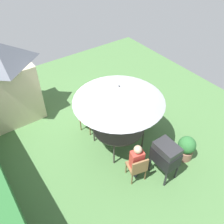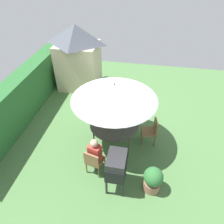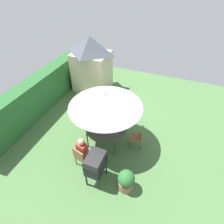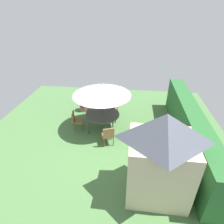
{
  "view_description": "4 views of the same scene",
  "coord_description": "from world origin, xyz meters",
  "px_view_note": "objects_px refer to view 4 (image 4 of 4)",
  "views": [
    {
      "loc": [
        -4.85,
        3.03,
        5.91
      ],
      "look_at": [
        -0.08,
        -0.36,
        0.82
      ],
      "focal_mm": 38.97,
      "sensor_mm": 36.0,
      "label": 1
    },
    {
      "loc": [
        -5.61,
        -0.99,
        5.25
      ],
      "look_at": [
        -0.34,
        -0.03,
        0.98
      ],
      "focal_mm": 33.32,
      "sensor_mm": 36.0,
      "label": 2
    },
    {
      "loc": [
        -5.17,
        -2.16,
        5.63
      ],
      "look_at": [
        -0.35,
        -0.26,
        1.26
      ],
      "focal_mm": 29.42,
      "sensor_mm": 36.0,
      "label": 3
    },
    {
      "loc": [
        6.55,
        1.14,
        5.12
      ],
      "look_at": [
        -0.55,
        0.3,
        0.99
      ],
      "focal_mm": 29.7,
      "sensor_mm": 36.0,
      "label": 4
    }
  ],
  "objects_px": {
    "potted_plant_by_shed": "(84,104)",
    "bbq_grill": "(101,97)",
    "patio_umbrella": "(102,89)",
    "chair_near_shed": "(113,106)",
    "chair_far_side": "(76,119)",
    "chair_toward_hedge": "(108,135)",
    "person_in_red": "(113,102)",
    "patio_table": "(102,115)",
    "garden_shed": "(160,157)"
  },
  "relations": [
    {
      "from": "bbq_grill",
      "to": "potted_plant_by_shed",
      "type": "relative_size",
      "value": 1.5
    },
    {
      "from": "garden_shed",
      "to": "chair_far_side",
      "type": "xyz_separation_m",
      "value": [
        -3.06,
        -3.4,
        -0.94
      ]
    },
    {
      "from": "patio_umbrella",
      "to": "bbq_grill",
      "type": "xyz_separation_m",
      "value": [
        -1.65,
        -0.35,
        -1.15
      ]
    },
    {
      "from": "potted_plant_by_shed",
      "to": "chair_near_shed",
      "type": "bearing_deg",
      "value": 81.73
    },
    {
      "from": "bbq_grill",
      "to": "chair_far_side",
      "type": "bearing_deg",
      "value": -24.99
    },
    {
      "from": "patio_umbrella",
      "to": "potted_plant_by_shed",
      "type": "relative_size",
      "value": 3.21
    },
    {
      "from": "garden_shed",
      "to": "bbq_grill",
      "type": "bearing_deg",
      "value": -152.73
    },
    {
      "from": "chair_toward_hedge",
      "to": "potted_plant_by_shed",
      "type": "relative_size",
      "value": 1.13
    },
    {
      "from": "patio_umbrella",
      "to": "chair_near_shed",
      "type": "bearing_deg",
      "value": 165.62
    },
    {
      "from": "garden_shed",
      "to": "person_in_red",
      "type": "relative_size",
      "value": 2.27
    },
    {
      "from": "person_in_red",
      "to": "chair_near_shed",
      "type": "bearing_deg",
      "value": 165.62
    },
    {
      "from": "garden_shed",
      "to": "patio_umbrella",
      "type": "relative_size",
      "value": 1.12
    },
    {
      "from": "potted_plant_by_shed",
      "to": "person_in_red",
      "type": "height_order",
      "value": "person_in_red"
    },
    {
      "from": "patio_table",
      "to": "chair_near_shed",
      "type": "height_order",
      "value": "chair_near_shed"
    },
    {
      "from": "chair_near_shed",
      "to": "person_in_red",
      "type": "relative_size",
      "value": 0.71
    },
    {
      "from": "potted_plant_by_shed",
      "to": "person_in_red",
      "type": "distance_m",
      "value": 1.72
    },
    {
      "from": "chair_near_shed",
      "to": "chair_far_side",
      "type": "xyz_separation_m",
      "value": [
        1.56,
        -1.56,
        0.0
      ]
    },
    {
      "from": "patio_umbrella",
      "to": "chair_toward_hedge",
      "type": "distance_m",
      "value": 1.94
    },
    {
      "from": "patio_table",
      "to": "patio_umbrella",
      "type": "height_order",
      "value": "patio_umbrella"
    },
    {
      "from": "chair_far_side",
      "to": "chair_toward_hedge",
      "type": "height_order",
      "value": "same"
    },
    {
      "from": "chair_toward_hedge",
      "to": "potted_plant_by_shed",
      "type": "xyz_separation_m",
      "value": [
        -2.78,
        -1.75,
        -0.11
      ]
    },
    {
      "from": "bbq_grill",
      "to": "chair_near_shed",
      "type": "bearing_deg",
      "value": 66.75
    },
    {
      "from": "garden_shed",
      "to": "potted_plant_by_shed",
      "type": "distance_m",
      "value": 6.09
    },
    {
      "from": "chair_far_side",
      "to": "potted_plant_by_shed",
      "type": "xyz_separation_m",
      "value": [
        -1.8,
        -0.11,
        -0.11
      ]
    },
    {
      "from": "chair_far_side",
      "to": "person_in_red",
      "type": "height_order",
      "value": "person_in_red"
    },
    {
      "from": "patio_umbrella",
      "to": "chair_far_side",
      "type": "bearing_deg",
      "value": -80.32
    },
    {
      "from": "garden_shed",
      "to": "chair_toward_hedge",
      "type": "xyz_separation_m",
      "value": [
        -2.09,
        -1.77,
        -0.94
      ]
    },
    {
      "from": "patio_table",
      "to": "potted_plant_by_shed",
      "type": "relative_size",
      "value": 1.96
    },
    {
      "from": "patio_table",
      "to": "chair_near_shed",
      "type": "relative_size",
      "value": 1.74
    },
    {
      "from": "chair_near_shed",
      "to": "patio_umbrella",
      "type": "bearing_deg",
      "value": -14.38
    },
    {
      "from": "patio_umbrella",
      "to": "chair_near_shed",
      "type": "relative_size",
      "value": 2.85
    },
    {
      "from": "patio_umbrella",
      "to": "potted_plant_by_shed",
      "type": "xyz_separation_m",
      "value": [
        -1.59,
        -1.32,
        -1.58
      ]
    },
    {
      "from": "patio_umbrella",
      "to": "person_in_red",
      "type": "height_order",
      "value": "patio_umbrella"
    },
    {
      "from": "patio_table",
      "to": "potted_plant_by_shed",
      "type": "distance_m",
      "value": 2.1
    },
    {
      "from": "patio_umbrella",
      "to": "chair_far_side",
      "type": "distance_m",
      "value": 1.92
    },
    {
      "from": "bbq_grill",
      "to": "potted_plant_by_shed",
      "type": "xyz_separation_m",
      "value": [
        0.06,
        -0.98,
        -0.43
      ]
    },
    {
      "from": "patio_table",
      "to": "chair_toward_hedge",
      "type": "bearing_deg",
      "value": 19.64
    },
    {
      "from": "bbq_grill",
      "to": "chair_far_side",
      "type": "height_order",
      "value": "bbq_grill"
    },
    {
      "from": "patio_umbrella",
      "to": "chair_far_side",
      "type": "height_order",
      "value": "patio_umbrella"
    },
    {
      "from": "chair_far_side",
      "to": "person_in_red",
      "type": "xyz_separation_m",
      "value": [
        -1.47,
        1.54,
        0.26
      ]
    },
    {
      "from": "patio_umbrella",
      "to": "bbq_grill",
      "type": "bearing_deg",
      "value": -168.1
    },
    {
      "from": "chair_near_shed",
      "to": "chair_far_side",
      "type": "height_order",
      "value": "same"
    },
    {
      "from": "garden_shed",
      "to": "chair_toward_hedge",
      "type": "relative_size",
      "value": 3.18
    },
    {
      "from": "patio_umbrella",
      "to": "chair_near_shed",
      "type": "xyz_separation_m",
      "value": [
        -1.35,
        0.35,
        -1.48
      ]
    },
    {
      "from": "garden_shed",
      "to": "patio_umbrella",
      "type": "height_order",
      "value": "garden_shed"
    },
    {
      "from": "chair_far_side",
      "to": "patio_umbrella",
      "type": "bearing_deg",
      "value": 99.68
    },
    {
      "from": "potted_plant_by_shed",
      "to": "bbq_grill",
      "type": "bearing_deg",
      "value": 93.24
    },
    {
      "from": "chair_far_side",
      "to": "chair_toward_hedge",
      "type": "bearing_deg",
      "value": 59.13
    },
    {
      "from": "patio_table",
      "to": "chair_toward_hedge",
      "type": "xyz_separation_m",
      "value": [
        1.18,
        0.42,
        -0.21
      ]
    },
    {
      "from": "garden_shed",
      "to": "potted_plant_by_shed",
      "type": "relative_size",
      "value": 3.58
    }
  ]
}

